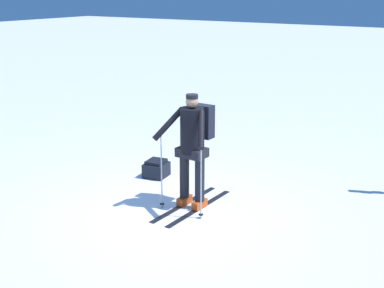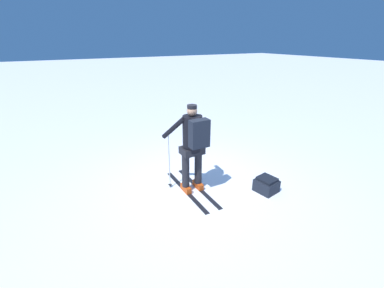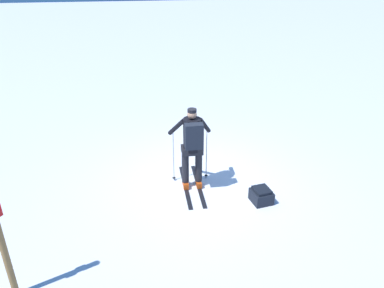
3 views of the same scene
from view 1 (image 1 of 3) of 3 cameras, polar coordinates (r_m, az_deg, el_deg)
ground_plane at (r=8.42m, az=-1.66°, el=-6.81°), size 80.00×80.00×0.00m
skier at (r=8.14m, az=0.14°, el=0.32°), size 0.95×1.71×1.79m
dropped_backpack at (r=9.72m, az=-3.83°, el=-2.65°), size 0.44×0.46×0.31m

